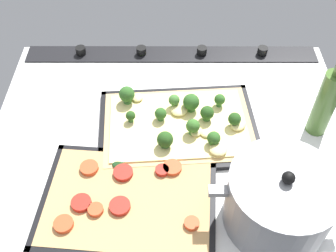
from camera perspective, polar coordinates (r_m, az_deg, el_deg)
name	(u,v)px	position (r cm, az deg, el deg)	size (l,w,h in cm)	color
ground_plane	(172,142)	(96.75, 0.56, -2.29)	(85.85, 68.91, 3.00)	white
stove_control_panel	(172,53)	(117.45, 0.50, 10.15)	(82.42, 7.00, 2.60)	black
baking_tray_front	(178,128)	(97.27, 1.41, -0.24)	(39.07, 28.34, 1.30)	black
broccoli_pizza	(180,122)	(96.22, 1.68, 0.51)	(36.50, 25.78, 5.99)	tan
baking_tray_back	(129,202)	(85.66, -5.56, -10.51)	(37.81, 28.55, 1.30)	black
veggie_pizza_back	(127,198)	(85.21, -5.84, -10.08)	(35.22, 25.96, 1.90)	tan
cooking_pot	(279,201)	(80.82, 15.36, -10.12)	(27.45, 20.66, 15.58)	gray
oil_bottle	(326,102)	(97.30, 21.32, 3.18)	(4.72, 4.72, 22.23)	#476B2D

